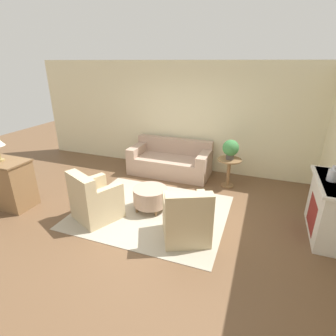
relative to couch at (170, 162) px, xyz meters
name	(u,v)px	position (x,y,z in m)	size (l,w,h in m)	color
ground_plane	(151,212)	(0.32, -1.98, -0.32)	(16.00, 16.00, 0.00)	brown
wall_back	(189,117)	(0.32, 0.58, 1.08)	(8.99, 0.12, 2.80)	beige
rug	(151,212)	(0.32, -1.98, -0.31)	(2.90, 2.35, 0.01)	#B2A893
couch	(170,162)	(0.00, 0.00, 0.00)	(2.07, 0.96, 0.87)	tan
armchair_left	(94,201)	(-0.58, -2.55, 0.05)	(0.98, 0.98, 0.94)	#C6B289
armchair_right	(187,220)	(1.21, -2.55, 0.05)	(0.98, 0.98, 0.94)	#C6B289
ottoman_table	(150,196)	(0.27, -1.90, -0.02)	(0.67, 0.67, 0.46)	tan
side_table	(229,168)	(1.55, -0.28, 0.15)	(0.54, 0.54, 0.68)	olive
fireplace	(326,207)	(3.33, -1.60, 0.21)	(0.44, 1.33, 1.01)	silver
dresser	(7,183)	(-2.51, -2.74, 0.19)	(1.03, 0.60, 0.98)	olive
vase_mantel_near	(333,175)	(3.31, -1.60, 0.79)	(0.16, 0.16, 0.26)	silver
potted_plant_on_side_table	(231,148)	(1.55, -0.28, 0.62)	(0.37, 0.37, 0.46)	#4C4742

